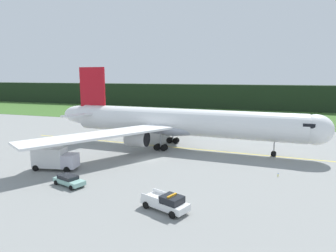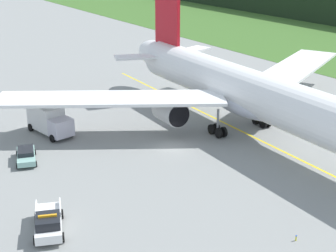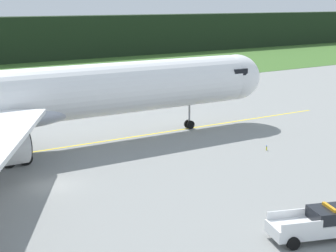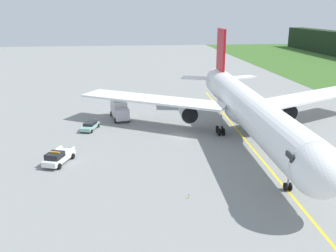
{
  "view_description": "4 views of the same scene",
  "coord_description": "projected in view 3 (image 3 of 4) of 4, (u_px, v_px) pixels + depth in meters",
  "views": [
    {
      "loc": [
        18.76,
        -45.41,
        13.93
      ],
      "look_at": [
        0.41,
        8.39,
        4.38
      ],
      "focal_mm": 32.2,
      "sensor_mm": 36.0,
      "label": 1
    },
    {
      "loc": [
        43.1,
        -28.52,
        21.41
      ],
      "look_at": [
        5.41,
        -4.18,
        5.02
      ],
      "focal_mm": 54.84,
      "sensor_mm": 36.0,
      "label": 2
    },
    {
      "loc": [
        -14.45,
        -36.17,
        13.4
      ],
      "look_at": [
        8.16,
        -3.76,
        4.21
      ],
      "focal_mm": 57.15,
      "sensor_mm": 36.0,
      "label": 3
    },
    {
      "loc": [
        55.6,
        -8.7,
        19.09
      ],
      "look_at": [
        5.12,
        -2.74,
        3.38
      ],
      "focal_mm": 40.23,
      "sensor_mm": 36.0,
      "label": 4
    }
  ],
  "objects": [
    {
      "name": "taxiway_edge_light_east",
      "position": [
        267.0,
        148.0,
        49.41
      ],
      "size": [
        0.12,
        0.12,
        0.47
      ],
      "color": "yellow",
      "rests_on": "ground"
    },
    {
      "name": "airliner",
      "position": [
        26.0,
        99.0,
        47.61
      ],
      "size": [
        53.67,
        52.91,
        15.68
      ],
      "color": "white",
      "rests_on": "ground"
    },
    {
      "name": "ops_pickup_truck",
      "position": [
        317.0,
        224.0,
        30.84
      ],
      "size": [
        5.61,
        3.71,
        1.94
      ],
      "color": "white",
      "rests_on": "ground"
    },
    {
      "name": "ground",
      "position": [
        50.0,
        185.0,
        39.98
      ],
      "size": [
        320.0,
        320.0,
        0.0
      ],
      "primitive_type": "plane",
      "color": "gray"
    },
    {
      "name": "taxiway_centerline_main",
      "position": [
        40.0,
        151.0,
        49.26
      ],
      "size": [
        70.6,
        3.15,
        0.01
      ],
      "primitive_type": "cube",
      "rotation": [
        0.0,
        0.0,
        -0.04
      ],
      "color": "yellow",
      "rests_on": "ground"
    }
  ]
}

